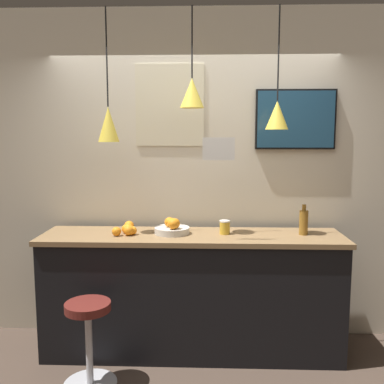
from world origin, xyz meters
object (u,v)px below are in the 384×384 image
Objects in this scene: bar_stool at (89,332)px; fruit_bowl at (172,228)px; juice_bottle at (304,222)px; mounted_tv at (296,119)px; spread_jar at (225,227)px.

fruit_bowl is at bearing 44.10° from bar_stool.
fruit_bowl is at bearing -179.39° from juice_bottle.
bar_stool is 1.86m from juice_bottle.
mounted_tv reaches higher than juice_bottle.
bar_stool is at bearing -151.35° from mounted_tv.
spread_jar is at bearing 29.22° from bar_stool.
juice_bottle is 0.36× the size of mounted_tv.
spread_jar is 0.16× the size of mounted_tv.
spread_jar is 1.12m from mounted_tv.
fruit_bowl is 0.43m from spread_jar.
juice_bottle is 2.21× the size of spread_jar.
juice_bottle is (1.63, 0.56, 0.71)m from bar_stool.
mounted_tv reaches higher than spread_jar.
fruit_bowl reaches higher than bar_stool.
bar_stool is at bearing -150.78° from spread_jar.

